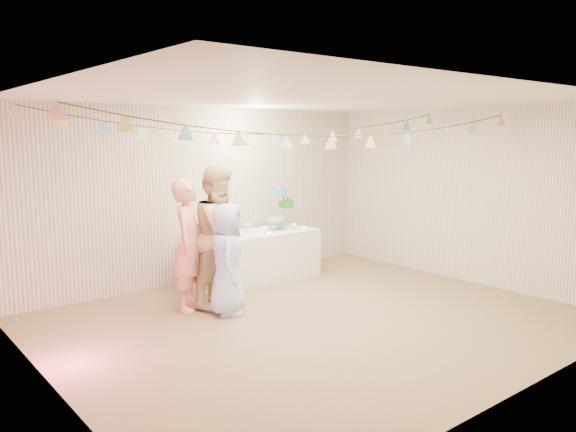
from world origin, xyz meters
TOP-DOWN VIEW (x-y plane):
  - floor at (0.00, 0.00)m, footprint 6.00×6.00m
  - ceiling at (0.00, 0.00)m, footprint 6.00×6.00m
  - back_wall at (0.00, 2.50)m, footprint 6.00×6.00m
  - front_wall at (0.00, -2.50)m, footprint 6.00×6.00m
  - left_wall at (-3.00, 0.00)m, footprint 5.00×5.00m
  - right_wall at (3.00, 0.00)m, footprint 5.00×5.00m
  - table at (0.51, 1.99)m, footprint 1.97×0.79m
  - cake_stand at (1.06, 2.04)m, footprint 0.60×0.35m
  - cake_bottom at (0.91, 1.98)m, footprint 0.31×0.31m
  - cake_middle at (1.24, 2.13)m, footprint 0.27×0.27m
  - cake_top_tier at (1.00, 2.01)m, footprint 0.25×0.25m
  - platter at (-0.12, 1.94)m, footprint 0.31×0.31m
  - posy at (0.43, 2.04)m, footprint 0.13×0.13m
  - person_adult_a at (-0.96, 1.35)m, footprint 0.70×0.71m
  - person_adult_b at (-0.54, 1.27)m, footprint 1.11×1.05m
  - person_child at (-0.68, 0.89)m, footprint 0.73×0.80m
  - bunting_back at (0.00, 1.10)m, footprint 5.60×1.10m
  - bunting_front at (0.00, -0.20)m, footprint 5.60×0.90m
  - tealight_0 at (-0.29, 1.84)m, footprint 0.04×0.04m
  - tealight_1 at (0.16, 2.17)m, footprint 0.04×0.04m
  - tealight_2 at (0.61, 1.77)m, footprint 0.04×0.04m
  - tealight_3 at (0.86, 2.21)m, footprint 0.04×0.04m
  - tealight_4 at (1.33, 1.81)m, footprint 0.04×0.04m
  - tealight_5 at (1.41, 2.14)m, footprint 0.04×0.04m
  - tealight_6 at (-0.18, 1.84)m, footprint 0.04×0.04m

SIDE VIEW (x-z plane):
  - floor at x=0.00m, z-range 0.00..0.00m
  - table at x=0.51m, z-range 0.00..0.74m
  - person_child at x=-0.68m, z-range 0.00..1.37m
  - tealight_0 at x=-0.29m, z-range 0.74..0.77m
  - tealight_1 at x=0.16m, z-range 0.74..0.77m
  - tealight_2 at x=0.61m, z-range 0.74..0.77m
  - tealight_3 at x=0.86m, z-range 0.74..0.77m
  - tealight_4 at x=1.33m, z-range 0.74..0.77m
  - tealight_5 at x=1.41m, z-range 0.74..0.77m
  - tealight_6 at x=-0.18m, z-range 0.74..0.77m
  - platter at x=-0.12m, z-range 0.75..0.77m
  - posy at x=0.43m, z-range 0.75..0.90m
  - person_adult_a at x=-0.96m, z-range 0.00..1.65m
  - cake_bottom at x=0.91m, z-range 0.76..0.91m
  - person_adult_b at x=-0.54m, z-range 0.00..1.81m
  - cake_stand at x=1.06m, z-range 0.75..1.42m
  - cake_middle at x=1.24m, z-range 1.00..1.22m
  - back_wall at x=0.00m, z-range 1.30..1.30m
  - front_wall at x=0.00m, z-range 1.30..1.30m
  - left_wall at x=-3.00m, z-range 1.30..1.30m
  - right_wall at x=3.00m, z-range 1.30..1.30m
  - cake_top_tier at x=1.00m, z-range 1.28..1.47m
  - bunting_front at x=0.00m, z-range 2.14..2.50m
  - bunting_back at x=0.00m, z-range 2.15..2.55m
  - ceiling at x=0.00m, z-range 2.60..2.60m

